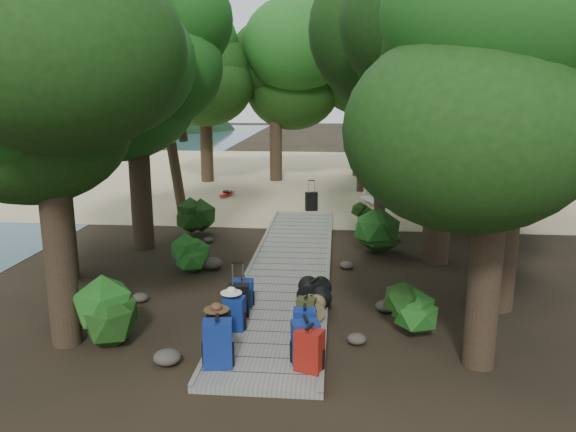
# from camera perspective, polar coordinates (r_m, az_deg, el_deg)

# --- Properties ---
(ground) EXTENTS (120.00, 120.00, 0.00)m
(ground) POSITION_cam_1_polar(r_m,az_deg,el_deg) (13.15, -0.17, -6.72)
(ground) COLOR #2F2217
(ground) RESTS_ON ground
(sand_beach) EXTENTS (40.00, 22.00, 0.02)m
(sand_beach) POSITION_cam_1_polar(r_m,az_deg,el_deg) (28.69, 2.76, 4.06)
(sand_beach) COLOR tan
(sand_beach) RESTS_ON ground
(boardwalk) EXTENTS (2.00, 12.00, 0.12)m
(boardwalk) POSITION_cam_1_polar(r_m,az_deg,el_deg) (14.07, 0.20, -5.13)
(boardwalk) COLOR gray
(boardwalk) RESTS_ON ground
(backpack_left_a) EXTENTS (0.50, 0.39, 0.84)m
(backpack_left_a) POSITION_cam_1_polar(r_m,az_deg,el_deg) (9.05, -7.15, -12.52)
(backpack_left_a) COLOR navy
(backpack_left_a) RESTS_ON boardwalk
(backpack_left_b) EXTENTS (0.39, 0.28, 0.69)m
(backpack_left_b) POSITION_cam_1_polar(r_m,az_deg,el_deg) (9.69, -7.03, -11.25)
(backpack_left_b) COLOR black
(backpack_left_b) RESTS_ON boardwalk
(backpack_left_c) EXTENTS (0.40, 0.30, 0.69)m
(backpack_left_c) POSITION_cam_1_polar(r_m,az_deg,el_deg) (10.32, -5.47, -9.64)
(backpack_left_c) COLOR navy
(backpack_left_c) RESTS_ON boardwalk
(backpack_left_d) EXTENTS (0.40, 0.29, 0.60)m
(backpack_left_d) POSITION_cam_1_polar(r_m,az_deg,el_deg) (11.42, -4.58, -7.62)
(backpack_left_d) COLOR navy
(backpack_left_d) RESTS_ON boardwalk
(backpack_right_a) EXTENTS (0.49, 0.42, 0.74)m
(backpack_right_a) POSITION_cam_1_polar(r_m,az_deg,el_deg) (8.90, 2.19, -13.26)
(backpack_right_a) COLOR maroon
(backpack_right_a) RESTS_ON boardwalk
(backpack_right_b) EXTENTS (0.49, 0.40, 0.78)m
(backpack_right_b) POSITION_cam_1_polar(r_m,az_deg,el_deg) (9.10, 1.78, -12.51)
(backpack_right_b) COLOR navy
(backpack_right_b) RESTS_ON boardwalk
(backpack_right_c) EXTENTS (0.40, 0.30, 0.67)m
(backpack_right_c) POSITION_cam_1_polar(r_m,az_deg,el_deg) (9.82, 1.70, -10.90)
(backpack_right_c) COLOR navy
(backpack_right_c) RESTS_ON boardwalk
(backpack_right_d) EXTENTS (0.37, 0.29, 0.52)m
(backpack_right_d) POSITION_cam_1_polar(r_m,az_deg,el_deg) (10.62, 1.86, -9.42)
(backpack_right_d) COLOR #383D1C
(backpack_right_d) RESTS_ON boardwalk
(duffel_right_khaki) EXTENTS (0.51, 0.63, 0.37)m
(duffel_right_khaki) POSITION_cam_1_polar(r_m,az_deg,el_deg) (10.89, 2.51, -9.30)
(duffel_right_khaki) COLOR brown
(duffel_right_khaki) RESTS_ON boardwalk
(duffel_right_black) EXTENTS (0.70, 0.84, 0.45)m
(duffel_right_black) POSITION_cam_1_polar(r_m,az_deg,el_deg) (11.58, 2.71, -7.68)
(duffel_right_black) COLOR black
(duffel_right_black) RESTS_ON boardwalk
(suitcase_on_boardwalk) EXTENTS (0.42, 0.26, 0.63)m
(suitcase_on_boardwalk) POSITION_cam_1_polar(r_m,az_deg,el_deg) (10.92, -5.06, -8.54)
(suitcase_on_boardwalk) COLOR black
(suitcase_on_boardwalk) RESTS_ON boardwalk
(lone_suitcase_on_sand) EXTENTS (0.48, 0.34, 0.67)m
(lone_suitcase_on_sand) POSITION_cam_1_polar(r_m,az_deg,el_deg) (20.53, 2.39, 1.49)
(lone_suitcase_on_sand) COLOR black
(lone_suitcase_on_sand) RESTS_ON sand_beach
(hat_brown) EXTENTS (0.43, 0.43, 0.13)m
(hat_brown) POSITION_cam_1_polar(r_m,az_deg,el_deg) (9.50, -7.30, -9.08)
(hat_brown) COLOR #51351E
(hat_brown) RESTS_ON backpack_left_b
(hat_white) EXTENTS (0.39, 0.39, 0.13)m
(hat_white) POSITION_cam_1_polar(r_m,az_deg,el_deg) (10.20, -5.80, -7.46)
(hat_white) COLOR silver
(hat_white) RESTS_ON backpack_left_c
(kayak) EXTENTS (1.30, 2.89, 0.28)m
(kayak) POSITION_cam_1_polar(r_m,az_deg,el_deg) (23.42, -6.20, 2.36)
(kayak) COLOR #AB0E0F
(kayak) RESTS_ON sand_beach
(sun_lounger) EXTENTS (1.28, 2.09, 0.64)m
(sun_lounger) POSITION_cam_1_polar(r_m,az_deg,el_deg) (21.83, 8.77, 2.00)
(sun_lounger) COLOR silver
(sun_lounger) RESTS_ON sand_beach
(tree_right_a) EXTENTS (4.33, 4.33, 7.22)m
(tree_right_a) POSITION_cam_1_polar(r_m,az_deg,el_deg) (8.97, 20.35, 6.96)
(tree_right_a) COLOR black
(tree_right_a) RESTS_ON ground
(tree_right_b) EXTENTS (5.38, 5.38, 9.60)m
(tree_right_b) POSITION_cam_1_polar(r_m,az_deg,el_deg) (11.65, 22.16, 13.88)
(tree_right_b) COLOR black
(tree_right_b) RESTS_ON ground
(tree_right_c) EXTENTS (5.68, 5.68, 9.84)m
(tree_right_c) POSITION_cam_1_polar(r_m,az_deg,el_deg) (14.45, 15.78, 14.43)
(tree_right_c) COLOR black
(tree_right_c) RESTS_ON ground
(tree_right_d) EXTENTS (5.39, 5.39, 9.89)m
(tree_right_d) POSITION_cam_1_polar(r_m,az_deg,el_deg) (17.51, 20.75, 13.83)
(tree_right_d) COLOR black
(tree_right_d) RESTS_ON ground
(tree_right_e) EXTENTS (5.24, 5.24, 9.43)m
(tree_right_e) POSITION_cam_1_polar(r_m,az_deg,el_deg) (19.41, 14.66, 13.39)
(tree_right_e) COLOR black
(tree_right_e) RESTS_ON ground
(tree_right_f) EXTENTS (5.54, 5.54, 9.89)m
(tree_right_f) POSITION_cam_1_polar(r_m,az_deg,el_deg) (22.29, 19.10, 13.58)
(tree_right_f) COLOR black
(tree_right_f) RESTS_ON ground
(tree_left_a) EXTENTS (4.34, 4.34, 7.24)m
(tree_left_a) POSITION_cam_1_polar(r_m,az_deg,el_deg) (10.02, -23.16, 7.33)
(tree_left_a) COLOR black
(tree_left_a) RESTS_ON ground
(tree_left_b) EXTENTS (5.34, 5.34, 9.61)m
(tree_left_b) POSITION_cam_1_polar(r_m,az_deg,el_deg) (13.71, -23.42, 13.52)
(tree_left_b) COLOR black
(tree_left_b) RESTS_ON ground
(tree_left_c) EXTENTS (4.83, 4.83, 8.40)m
(tree_left_c) POSITION_cam_1_polar(r_m,az_deg,el_deg) (15.88, -15.26, 11.68)
(tree_left_c) COLOR black
(tree_left_c) RESTS_ON ground
(tree_back_a) EXTENTS (4.91, 4.91, 8.50)m
(tree_back_a) POSITION_cam_1_polar(r_m,az_deg,el_deg) (27.00, -1.27, 12.55)
(tree_back_a) COLOR black
(tree_back_a) RESTS_ON ground
(tree_back_b) EXTENTS (5.43, 5.43, 9.70)m
(tree_back_b) POSITION_cam_1_polar(r_m,az_deg,el_deg) (28.81, 7.49, 13.66)
(tree_back_b) COLOR black
(tree_back_b) RESTS_ON ground
(tree_back_c) EXTENTS (4.44, 4.44, 7.98)m
(tree_back_c) POSITION_cam_1_polar(r_m,az_deg,el_deg) (27.64, 12.67, 11.72)
(tree_back_c) COLOR black
(tree_back_c) RESTS_ON ground
(tree_back_d) EXTENTS (5.10, 5.10, 8.50)m
(tree_back_d) POSITION_cam_1_polar(r_m,az_deg,el_deg) (26.99, -8.45, 12.42)
(tree_back_d) COLOR black
(tree_back_d) RESTS_ON ground
(palm_right_a) EXTENTS (4.89, 4.89, 8.34)m
(palm_right_a) POSITION_cam_1_polar(r_m,az_deg,el_deg) (17.90, 10.26, 11.92)
(palm_right_a) COLOR #173D11
(palm_right_a) RESTS_ON ground
(palm_right_b) EXTENTS (4.72, 4.72, 9.12)m
(palm_right_b) POSITION_cam_1_polar(r_m,az_deg,el_deg) (23.69, 14.47, 12.86)
(palm_right_b) COLOR #173D11
(palm_right_b) RESTS_ON ground
(palm_right_c) EXTENTS (4.10, 4.10, 6.52)m
(palm_right_c) POSITION_cam_1_polar(r_m,az_deg,el_deg) (24.44, 8.04, 10.07)
(palm_right_c) COLOR #173D11
(palm_right_c) RESTS_ON ground
(palm_left_a) EXTENTS (4.90, 4.90, 7.79)m
(palm_left_a) POSITION_cam_1_polar(r_m,az_deg,el_deg) (20.02, -11.95, 11.14)
(palm_left_a) COLOR #173D11
(palm_left_a) RESTS_ON ground
(rock_left_a) EXTENTS (0.46, 0.41, 0.25)m
(rock_left_a) POSITION_cam_1_polar(r_m,az_deg,el_deg) (9.63, -12.18, -13.86)
(rock_left_a) COLOR #4C473F
(rock_left_a) RESTS_ON ground
(rock_left_b) EXTENTS (0.35, 0.32, 0.19)m
(rock_left_b) POSITION_cam_1_polar(r_m,az_deg,el_deg) (12.34, -14.82, -8.03)
(rock_left_b) COLOR #4C473F
(rock_left_b) RESTS_ON ground
(rock_left_c) EXTENTS (0.53, 0.48, 0.29)m
(rock_left_c) POSITION_cam_1_polar(r_m,az_deg,el_deg) (14.14, -7.74, -4.78)
(rock_left_c) COLOR #4C473F
(rock_left_c) RESTS_ON ground
(rock_left_d) EXTENTS (0.28, 0.25, 0.15)m
(rock_left_d) POSITION_cam_1_polar(r_m,az_deg,el_deg) (16.55, -8.06, -2.43)
(rock_left_d) COLOR #4C473F
(rock_left_d) RESTS_ON ground
(rock_right_a) EXTENTS (0.35, 0.31, 0.19)m
(rock_right_a) POSITION_cam_1_polar(r_m,az_deg,el_deg) (10.19, 6.98, -12.29)
(rock_right_a) COLOR #4C473F
(rock_right_a) RESTS_ON ground
(rock_right_b) EXTENTS (0.43, 0.39, 0.24)m
(rock_right_b) POSITION_cam_1_polar(r_m,az_deg,el_deg) (11.62, 9.92, -9.00)
(rock_right_b) COLOR #4C473F
(rock_right_b) RESTS_ON ground
(rock_right_c) EXTENTS (0.34, 0.31, 0.19)m
(rock_right_c) POSITION_cam_1_polar(r_m,az_deg,el_deg) (14.12, 5.95, -4.99)
(rock_right_c) COLOR #4C473F
(rock_right_c) RESTS_ON ground
(rock_right_d) EXTENTS (0.54, 0.48, 0.30)m
(rock_right_d) POSITION_cam_1_polar(r_m,az_deg,el_deg) (16.84, 10.37, -1.99)
(rock_right_d) COLOR #4C473F
(rock_right_d) RESTS_ON ground
(shrub_left_a) EXTENTS (1.20, 1.20, 1.08)m
(shrub_left_a) POSITION_cam_1_polar(r_m,az_deg,el_deg) (10.49, -17.40, -9.41)
(shrub_left_a) COLOR #1F5218
(shrub_left_a) RESTS_ON ground
(shrub_left_b) EXTENTS (0.90, 0.90, 0.81)m
(shrub_left_b) POSITION_cam_1_polar(r_m,az_deg,el_deg) (14.00, -9.62, -3.93)
(shrub_left_b) COLOR #1F5218
(shrub_left_b) RESTS_ON ground
(shrub_left_c) EXTENTS (1.34, 1.34, 1.20)m
(shrub_left_c) POSITION_cam_1_polar(r_m,az_deg,el_deg) (17.45, -9.41, 0.11)
(shrub_left_c) COLOR #1F5218
(shrub_left_c) RESTS_ON ground
(shrub_right_a) EXTENTS (1.13, 1.13, 1.02)m
(shrub_right_a) POSITION_cam_1_polar(r_m,az_deg,el_deg) (10.59, 12.48, -9.04)
(shrub_right_a) COLOR #1F5218
(shrub_right_a) RESTS_ON ground
(shrub_right_b) EXTENTS (1.30, 1.30, 1.17)m
(shrub_right_b) POSITION_cam_1_polar(r_m,az_deg,el_deg) (15.34, 9.21, -1.73)
(shrub_right_b) COLOR #1F5218
(shrub_right_b) RESTS_ON ground
(shrub_right_c) EXTENTS (0.73, 0.73, 0.66)m
(shrub_right_c) POSITION_cam_1_polar(r_m,az_deg,el_deg) (18.62, 7.86, 0.10)
(shrub_right_c) COLOR #1F5218
(shrub_right_c) RESTS_ON ground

